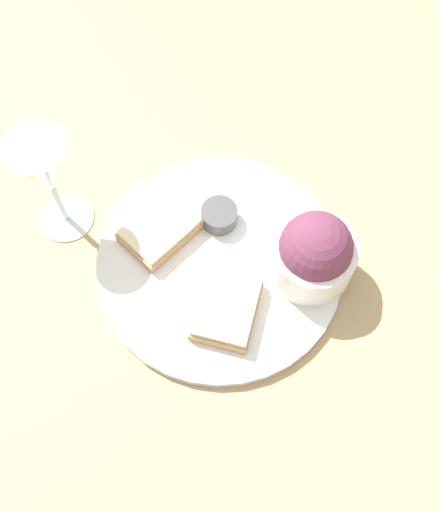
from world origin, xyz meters
name	(u,v)px	position (x,y,z in m)	size (l,w,h in m)	color
ground_plane	(220,266)	(0.00, 0.00, 0.00)	(4.00, 4.00, 0.00)	tan
dinner_plate	(220,264)	(0.00, 0.00, 0.01)	(0.33, 0.33, 0.01)	white
salad_bowl	(314,253)	(-0.02, 0.12, 0.06)	(0.11, 0.11, 0.11)	white
sauce_ramekin	(219,215)	(-0.06, -0.01, 0.03)	(0.05, 0.05, 0.03)	#4C4C4C
cheese_toast_near	(227,309)	(0.07, 0.02, 0.03)	(0.10, 0.08, 0.03)	tan
cheese_toast_far	(160,230)	(-0.02, -0.09, 0.03)	(0.12, 0.11, 0.03)	tan
wine_glass	(45,171)	(-0.02, -0.23, 0.12)	(0.08, 0.08, 0.18)	silver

